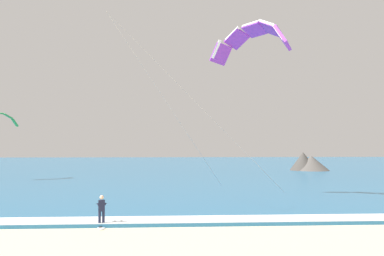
# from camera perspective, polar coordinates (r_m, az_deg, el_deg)

# --- Properties ---
(sea) EXTENTS (200.00, 120.00, 0.20)m
(sea) POSITION_cam_1_polar(r_m,az_deg,el_deg) (80.40, -4.86, -5.75)
(sea) COLOR teal
(sea) RESTS_ON ground
(surf_foam) EXTENTS (200.00, 1.97, 0.04)m
(surf_foam) POSITION_cam_1_polar(r_m,az_deg,el_deg) (21.77, -9.52, -13.54)
(surf_foam) COLOR white
(surf_foam) RESTS_ON sea
(surfboard) EXTENTS (0.68, 1.46, 0.09)m
(surfboard) POSITION_cam_1_polar(r_m,az_deg,el_deg) (21.21, -13.55, -14.33)
(surfboard) COLOR white
(surfboard) RESTS_ON ground
(kitesurfer) EXTENTS (0.58, 0.58, 1.69)m
(kitesurfer) POSITION_cam_1_polar(r_m,az_deg,el_deg) (21.06, -13.52, -11.88)
(kitesurfer) COLOR #191E38
(kitesurfer) RESTS_ON ground
(kite_primary) EXTENTS (12.00, 9.94, 12.45)m
(kite_primary) POSITION_cam_1_polar(r_m,az_deg,el_deg) (29.67, 8.95, 13.30)
(kite_primary) COLOR purple
(headland_right) EXTENTS (6.85, 6.33, 3.30)m
(headland_right) POSITION_cam_1_polar(r_m,az_deg,el_deg) (67.21, 17.14, -5.06)
(headland_right) COLOR #47423D
(headland_right) RESTS_ON ground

